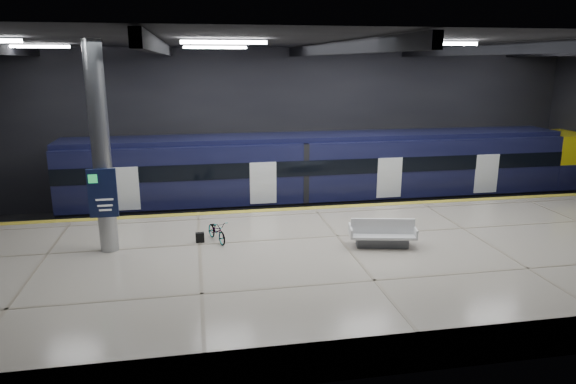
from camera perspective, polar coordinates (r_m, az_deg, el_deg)
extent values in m
plane|color=black|center=(20.27, 4.66, -6.90)|extent=(30.00, 30.00, 0.00)
cube|color=black|center=(26.90, 0.41, 7.24)|extent=(30.00, 0.10, 8.00)
cube|color=black|center=(11.86, 15.05, -2.46)|extent=(30.00, 0.10, 8.00)
cube|color=black|center=(18.91, 5.17, 16.33)|extent=(30.00, 16.00, 0.10)
cube|color=black|center=(18.26, -14.02, 15.26)|extent=(0.25, 16.00, 0.40)
cube|color=black|center=(18.90, 5.15, 15.57)|extent=(0.25, 16.00, 0.40)
cube|color=black|center=(21.29, 21.45, 14.53)|extent=(0.25, 16.00, 0.40)
cube|color=white|center=(16.26, -7.13, 16.19)|extent=(2.60, 0.18, 0.10)
cube|color=white|center=(18.10, 16.48, 15.53)|extent=(2.60, 0.18, 0.10)
cube|color=white|center=(23.03, -26.36, 14.29)|extent=(2.60, 0.18, 0.10)
cube|color=white|center=(22.25, -8.10, 15.63)|extent=(2.60, 0.18, 0.10)
cube|color=white|center=(23.63, 9.77, 15.48)|extent=(2.60, 0.18, 0.10)
cube|color=white|center=(26.82, 24.43, 14.29)|extent=(2.60, 0.18, 0.10)
cube|color=#BBAF9E|center=(17.84, 6.78, -8.09)|extent=(30.00, 11.00, 1.10)
cube|color=gold|center=(22.44, 2.91, -1.77)|extent=(30.00, 0.40, 0.01)
cube|color=gray|center=(24.63, 1.80, -2.78)|extent=(30.00, 0.08, 0.16)
cube|color=gray|center=(25.98, 1.13, -1.86)|extent=(30.00, 0.08, 0.16)
cube|color=black|center=(25.38, 3.56, -1.17)|extent=(24.00, 2.58, 0.80)
cube|color=black|center=(24.96, 3.62, 2.75)|extent=(24.00, 2.80, 2.75)
cube|color=black|center=(24.71, 3.67, 6.15)|extent=(24.00, 2.30, 0.24)
cube|color=black|center=(23.57, 4.45, 2.73)|extent=(24.00, 0.04, 0.70)
cube|color=white|center=(24.62, 11.20, 1.57)|extent=(1.20, 0.05, 1.90)
cube|color=yellow|center=(30.77, 27.87, 3.32)|extent=(2.00, 2.80, 2.75)
cube|color=black|center=(30.93, 28.35, 3.64)|extent=(1.60, 2.38, 0.80)
cube|color=#595B60|center=(18.13, 10.39, -5.44)|extent=(1.83, 0.90, 0.33)
cube|color=white|center=(18.04, 10.43, -4.69)|extent=(2.34, 1.36, 0.09)
cube|color=white|center=(17.95, 10.47, -3.76)|extent=(2.16, 0.54, 0.55)
cube|color=white|center=(17.86, 6.96, -4.30)|extent=(0.26, 0.92, 0.33)
cube|color=white|center=(18.20, 13.87, -4.27)|extent=(0.26, 0.92, 0.33)
imported|color=#99999E|center=(18.42, -7.91, -4.29)|extent=(0.98, 1.56, 0.77)
cube|color=black|center=(18.47, -9.76, -5.00)|extent=(0.31, 0.20, 0.35)
cylinder|color=#9EA0A5|center=(17.70, -20.06, 4.45)|extent=(0.60, 0.60, 6.90)
cube|color=#10193C|center=(17.56, -19.90, -0.12)|extent=(0.90, 0.12, 1.60)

